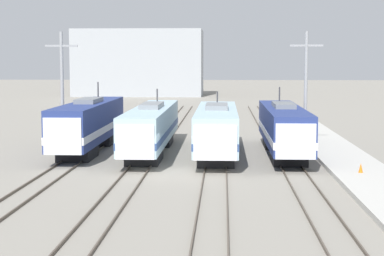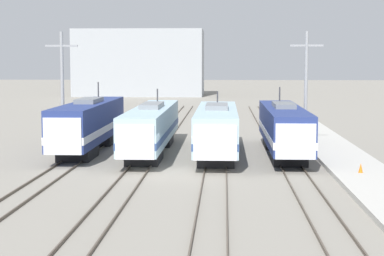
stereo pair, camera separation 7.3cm
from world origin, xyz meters
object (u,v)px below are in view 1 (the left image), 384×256
Objects in this scene: traffic_cone at (361,168)px; locomotive_far_left at (88,124)px; locomotive_far_right at (284,129)px; catenary_tower_left at (62,87)px; locomotive_center_right at (217,130)px; locomotive_center_left at (151,128)px; catenary_tower_right at (306,87)px.

locomotive_far_left is at bearing 151.49° from traffic_cone.
locomotive_far_right is 18.64m from catenary_tower_left.
locomotive_center_right is 1.00× the size of locomotive_far_right.
locomotive_center_left is 13.09m from catenary_tower_right.
locomotive_center_left is 1.13× the size of locomotive_far_right.
locomotive_far_left is 1.01× the size of locomotive_center_right.
catenary_tower_right is (12.37, 2.95, 3.10)m from locomotive_center_left.
catenary_tower_left and catenary_tower_right have the same top height.
catenary_tower_right is 13.62m from traffic_cone.
catenary_tower_left is (-18.05, 3.51, 3.05)m from locomotive_far_right.
catenary_tower_left is (-12.90, 4.25, 3.08)m from locomotive_center_right.
locomotive_far_left reaches higher than locomotive_center_right.
locomotive_far_right is 5.08m from catenary_tower_right.
catenary_tower_left is at bearing 159.15° from locomotive_center_left.
catenary_tower_left is at bearing 161.78° from locomotive_center_right.
locomotive_far_left reaches higher than traffic_cone.
traffic_cone is at bearing -81.55° from catenary_tower_right.
locomotive_far_left is 10.52m from locomotive_center_right.
locomotive_center_right is 8.92m from catenary_tower_right.
locomotive_center_right is at bearing -11.41° from locomotive_far_left.
locomotive_center_right is at bearing 137.09° from traffic_cone.
locomotive_center_left reaches higher than locomotive_center_right.
catenary_tower_left is 20.11m from catenary_tower_right.
traffic_cone is at bearing -66.78° from locomotive_far_right.
locomotive_far_right is 29.02× the size of traffic_cone.
locomotive_far_right is 1.79× the size of catenary_tower_left.
traffic_cone is (3.95, -9.20, -1.47)m from locomotive_far_right.
locomotive_center_left is 32.77× the size of traffic_cone.
traffic_cone is (14.25, -9.76, -1.43)m from locomotive_center_left.
locomotive_center_left is at bearing 176.91° from locomotive_far_right.
locomotive_center_left is 1.12× the size of locomotive_center_right.
catenary_tower_right is at bearing 7.05° from locomotive_far_left.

